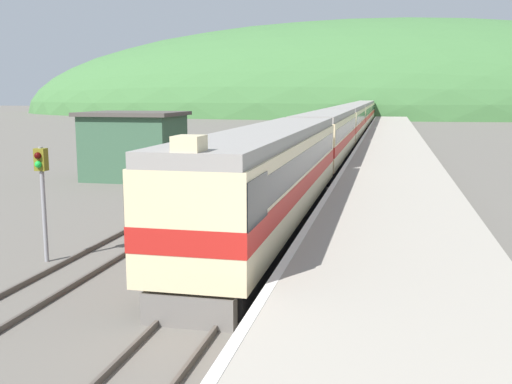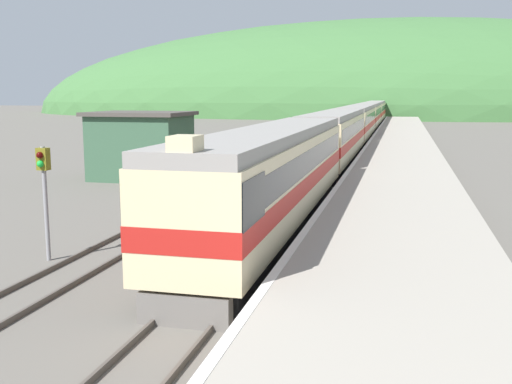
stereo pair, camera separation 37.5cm
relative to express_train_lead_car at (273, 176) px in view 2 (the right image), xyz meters
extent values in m
cube|color=#4C443D|center=(-0.72, 46.96, -2.16)|extent=(0.08, 180.00, 0.16)
cube|color=#4C443D|center=(0.72, 46.96, -2.16)|extent=(0.08, 180.00, 0.16)
cube|color=#4C443D|center=(-5.52, 46.96, -2.16)|extent=(0.08, 180.00, 0.16)
cube|color=#4C443D|center=(-4.09, 46.96, -2.16)|extent=(0.08, 180.00, 0.16)
cube|color=#9E9689|center=(4.74, 26.96, -1.72)|extent=(5.93, 140.00, 1.04)
cube|color=silver|center=(1.89, 26.96, -1.19)|extent=(0.24, 140.00, 0.01)
ellipsoid|color=#3D6B38|center=(0.00, 144.29, -2.24)|extent=(201.26, 90.56, 49.47)
cube|color=#385B42|center=(-11.33, 12.73, -0.22)|extent=(5.57, 4.51, 4.03)
cube|color=#47423D|center=(-11.33, 12.73, 1.91)|extent=(6.07, 5.01, 0.24)
cube|color=black|center=(0.00, 0.23, -1.81)|extent=(2.37, 19.45, 0.85)
cube|color=beige|center=(0.00, 0.23, 0.03)|extent=(2.89, 20.69, 2.84)
cube|color=red|center=(0.00, 0.23, -0.19)|extent=(2.92, 20.71, 0.63)
cube|color=black|center=(0.00, 0.23, 0.66)|extent=(2.92, 19.45, 0.85)
cube|color=gray|center=(0.00, 0.23, 1.65)|extent=(2.72, 20.69, 0.40)
cube|color=black|center=(0.00, -8.98, 0.66)|extent=(2.93, 2.20, 1.14)
cube|color=beige|center=(0.00, -9.66, 2.03)|extent=(0.64, 0.80, 0.36)
cube|color=slate|center=(0.00, -9.91, -1.86)|extent=(2.26, 0.40, 0.77)
cube|color=black|center=(0.00, 22.11, -1.81)|extent=(2.37, 19.99, 0.85)
cube|color=beige|center=(0.00, 22.11, 0.03)|extent=(2.89, 21.26, 2.84)
cube|color=red|center=(0.00, 22.11, -0.19)|extent=(2.92, 21.28, 0.63)
cube|color=black|center=(0.00, 22.11, 0.66)|extent=(2.92, 19.99, 0.85)
cube|color=gray|center=(0.00, 22.11, 1.65)|extent=(2.72, 21.26, 0.40)
cube|color=black|center=(0.00, 44.28, -1.81)|extent=(2.37, 19.99, 0.85)
cube|color=beige|center=(0.00, 44.28, 0.03)|extent=(2.89, 21.26, 2.84)
cube|color=red|center=(0.00, 44.28, -0.19)|extent=(2.92, 21.28, 0.63)
cube|color=black|center=(0.00, 44.28, 0.66)|extent=(2.92, 19.99, 0.85)
cube|color=gray|center=(0.00, 44.28, 1.65)|extent=(2.72, 21.26, 0.40)
cube|color=black|center=(0.00, 66.44, -1.81)|extent=(2.37, 19.99, 0.85)
cube|color=beige|center=(0.00, 66.44, 0.03)|extent=(2.89, 21.26, 2.84)
cube|color=red|center=(0.00, 66.44, -0.19)|extent=(2.92, 21.28, 0.63)
cube|color=black|center=(0.00, 66.44, 0.66)|extent=(2.92, 19.99, 0.85)
cube|color=gray|center=(0.00, 66.44, 1.65)|extent=(2.72, 21.26, 0.40)
cube|color=black|center=(0.00, 88.61, -1.81)|extent=(2.37, 19.99, 0.85)
cube|color=beige|center=(0.00, 88.61, 0.03)|extent=(2.89, 21.26, 2.84)
cube|color=red|center=(0.00, 88.61, -0.19)|extent=(2.92, 21.28, 0.63)
cube|color=black|center=(0.00, 88.61, 0.66)|extent=(2.92, 19.99, 0.85)
cube|color=gray|center=(0.00, 88.61, 1.65)|extent=(2.72, 21.26, 0.40)
cylinder|color=gray|center=(-6.29, -5.70, -0.37)|extent=(0.14, 0.14, 3.74)
cube|color=#6B6619|center=(-6.29, -5.70, 1.10)|extent=(0.36, 0.28, 0.71)
sphere|color=#3C0504|center=(-6.29, -5.87, 1.24)|extent=(0.22, 0.22, 0.22)
sphere|color=green|center=(-6.29, -5.87, 0.96)|extent=(0.22, 0.22, 0.22)
camera|label=1|loc=(4.43, -22.60, 3.15)|focal=42.00mm
camera|label=2|loc=(4.80, -22.52, 3.15)|focal=42.00mm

